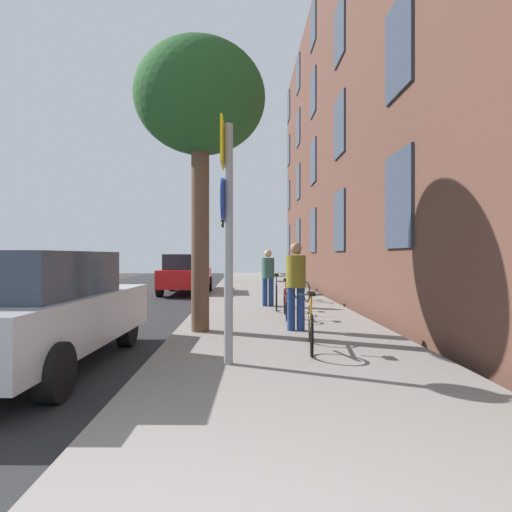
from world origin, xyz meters
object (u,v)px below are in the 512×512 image
traffic_light (225,234)px  sign_post (227,221)px  bicycle_2 (276,295)px  bicycle_1 (286,302)px  bicycle_4 (290,280)px  pedestrian_0 (296,280)px  car_0 (40,309)px  bicycle_3 (302,289)px  pedestrian_1 (268,274)px  car_1 (186,273)px  bicycle_0 (311,326)px  tree_near (200,102)px

traffic_light → sign_post: bearing=-87.3°
traffic_light → bicycle_2: (1.96, -12.06, -2.29)m
bicycle_1 → bicycle_4: bicycle_4 is taller
bicycle_2 → pedestrian_0: bearing=-87.8°
car_0 → bicycle_2: bearing=55.8°
bicycle_3 → bicycle_4: bearing=88.1°
bicycle_3 → pedestrian_1: (-1.18, -1.48, 0.57)m
bicycle_1 → car_1: car_1 is taller
sign_post → traffic_light: bearing=92.7°
bicycle_1 → bicycle_2: (-0.09, 1.58, 0.02)m
traffic_light → bicycle_0: 17.13m
traffic_light → car_0: 17.68m
bicycle_3 → tree_near: bearing=-117.1°
bicycle_3 → bicycle_4: bicycle_4 is taller
pedestrian_0 → car_0: pedestrian_0 is taller
bicycle_3 → bicycle_4: (0.15, 4.70, 0.00)m
sign_post → bicycle_4: 12.72m
sign_post → car_0: size_ratio=0.77×
traffic_light → car_1: size_ratio=0.94×
bicycle_2 → car_1: 6.59m
car_1 → pedestrian_0: bearing=-69.2°
bicycle_0 → bicycle_1: 3.21m
tree_near → bicycle_3: tree_near is taller
traffic_light → car_1: traffic_light is taller
bicycle_2 → pedestrian_0: pedestrian_0 is taller
sign_post → bicycle_0: size_ratio=1.97×
bicycle_2 → sign_post: bearing=-101.2°
traffic_light → bicycle_0: traffic_light is taller
bicycle_2 → bicycle_4: size_ratio=1.04×
bicycle_2 → car_0: 6.57m
sign_post → bicycle_2: (1.12, 5.64, -1.53)m
pedestrian_1 → car_1: (-3.08, 5.11, -0.21)m
pedestrian_0 → car_0: (-3.81, -2.20, -0.26)m
traffic_light → car_0: size_ratio=0.92×
bicycle_0 → pedestrian_1: size_ratio=1.01×
traffic_light → bicycle_0: size_ratio=2.37×
sign_post → tree_near: size_ratio=0.59×
bicycle_0 → car_0: (-3.84, -0.65, 0.37)m
bicycle_1 → car_0: 5.41m
bicycle_1 → bicycle_3: bearing=76.3°
traffic_light → tree_near: 15.39m
bicycle_2 → bicycle_4: (1.14, 6.78, -0.01)m
traffic_light → tree_near: tree_near is taller
tree_near → bicycle_0: tree_near is taller
pedestrian_0 → bicycle_3: bearing=80.7°
car_0 → car_1: same height
bicycle_0 → car_0: bearing=-170.5°
bicycle_0 → sign_post: bearing=-146.0°
car_1 → bicycle_4: bearing=13.6°
sign_post → bicycle_0: (1.28, 0.86, -1.56)m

